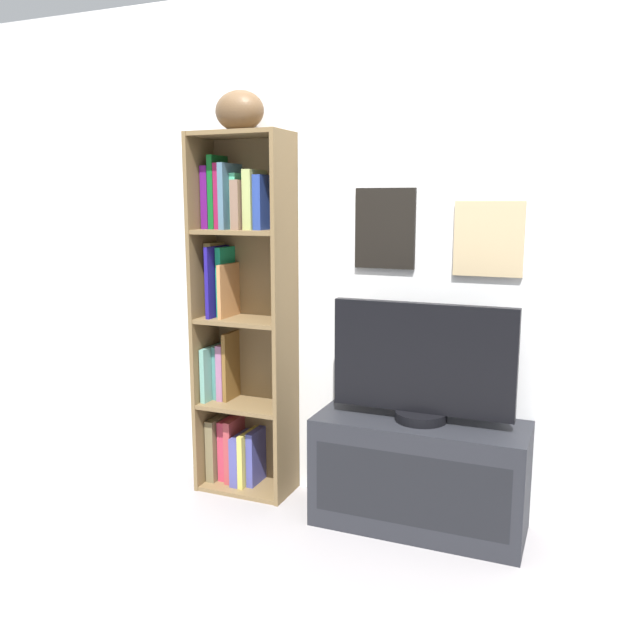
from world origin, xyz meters
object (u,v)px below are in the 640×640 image
object	(u,v)px
bookshelf	(239,319)
football	(239,111)
tv_stand	(419,474)
television	(422,363)

from	to	relation	value
bookshelf	football	size ratio (longest dim) A/B	7.01
football	tv_stand	bearing A→B (deg)	-3.78
bookshelf	tv_stand	size ratio (longest dim) A/B	1.90
bookshelf	tv_stand	distance (m)	1.10
football	tv_stand	world-z (taller)	football
tv_stand	television	size ratio (longest dim) A/B	1.17
bookshelf	football	distance (m)	0.96
football	bookshelf	bearing A→B (deg)	143.67
tv_stand	television	world-z (taller)	television
football	tv_stand	size ratio (longest dim) A/B	0.27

